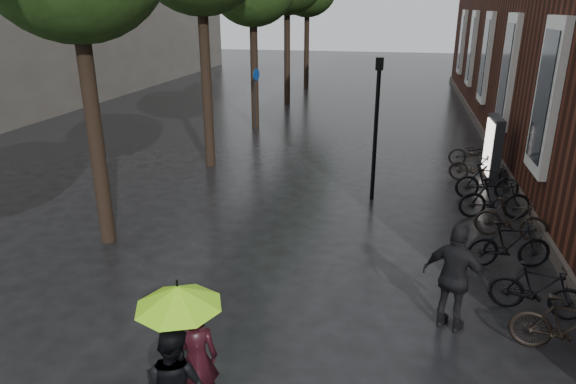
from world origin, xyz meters
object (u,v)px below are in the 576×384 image
(ad_lightbox, at_px, (493,149))
(lamp_post, at_px, (376,116))
(pedestrian_walking, at_px, (455,278))
(parked_bicycles, at_px, (500,207))
(person_burgundy, at_px, (196,359))

(ad_lightbox, xyz_separation_m, lamp_post, (-3.39, -2.51, 1.33))
(ad_lightbox, distance_m, lamp_post, 4.42)
(pedestrian_walking, height_order, ad_lightbox, ad_lightbox)
(pedestrian_walking, height_order, lamp_post, lamp_post)
(parked_bicycles, height_order, ad_lightbox, ad_lightbox)
(person_burgundy, relative_size, pedestrian_walking, 0.84)
(pedestrian_walking, xyz_separation_m, lamp_post, (-1.64, 5.76, 1.38))
(person_burgundy, relative_size, ad_lightbox, 0.80)
(person_burgundy, bearing_deg, parked_bicycles, -148.38)
(pedestrian_walking, height_order, parked_bicycles, pedestrian_walking)
(parked_bicycles, bearing_deg, person_burgundy, -123.74)
(ad_lightbox, bearing_deg, person_burgundy, -116.77)
(person_burgundy, relative_size, lamp_post, 0.41)
(person_burgundy, distance_m, parked_bicycles, 8.63)
(person_burgundy, xyz_separation_m, ad_lightbox, (5.10, 10.86, 0.20))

